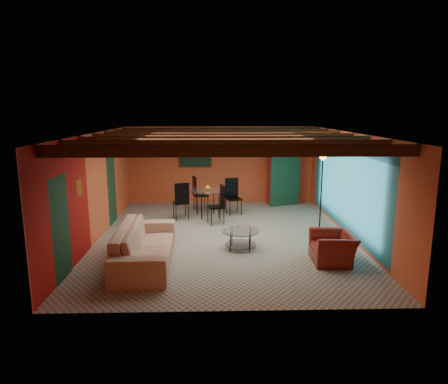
{
  "coord_description": "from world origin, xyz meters",
  "views": [
    {
      "loc": [
        -0.31,
        -10.11,
        3.27
      ],
      "look_at": [
        0.0,
        0.2,
        1.15
      ],
      "focal_mm": 32.27,
      "sensor_mm": 36.0,
      "label": 1
    }
  ],
  "objects_px": {
    "coffee_table": "(241,239)",
    "vase": "(208,177)",
    "dining_table": "(208,198)",
    "sofa": "(145,245)",
    "armoire": "(284,178)",
    "potted_plant": "(285,144)",
    "floor_lamp": "(321,192)",
    "armchair": "(333,248)"
  },
  "relations": [
    {
      "from": "coffee_table",
      "to": "armoire",
      "type": "bearing_deg",
      "value": 68.4
    },
    {
      "from": "armchair",
      "to": "armoire",
      "type": "distance_m",
      "value": 5.6
    },
    {
      "from": "armoire",
      "to": "coffee_table",
      "type": "bearing_deg",
      "value": -129.72
    },
    {
      "from": "armchair",
      "to": "dining_table",
      "type": "xyz_separation_m",
      "value": [
        -2.76,
        3.91,
        0.25
      ]
    },
    {
      "from": "dining_table",
      "to": "potted_plant",
      "type": "bearing_deg",
      "value": 32.02
    },
    {
      "from": "sofa",
      "to": "potted_plant",
      "type": "relative_size",
      "value": 5.99
    },
    {
      "from": "sofa",
      "to": "dining_table",
      "type": "height_order",
      "value": "dining_table"
    },
    {
      "from": "coffee_table",
      "to": "dining_table",
      "type": "xyz_separation_m",
      "value": [
        -0.81,
        2.98,
        0.35
      ]
    },
    {
      "from": "floor_lamp",
      "to": "potted_plant",
      "type": "bearing_deg",
      "value": 97.97
    },
    {
      "from": "coffee_table",
      "to": "dining_table",
      "type": "height_order",
      "value": "dining_table"
    },
    {
      "from": "sofa",
      "to": "potted_plant",
      "type": "xyz_separation_m",
      "value": [
        3.96,
        5.51,
        1.68
      ]
    },
    {
      "from": "sofa",
      "to": "armoire",
      "type": "relative_size",
      "value": 1.53
    },
    {
      "from": "coffee_table",
      "to": "dining_table",
      "type": "distance_m",
      "value": 3.11
    },
    {
      "from": "coffee_table",
      "to": "vase",
      "type": "xyz_separation_m",
      "value": [
        -0.81,
        2.98,
        1.02
      ]
    },
    {
      "from": "coffee_table",
      "to": "potted_plant",
      "type": "xyz_separation_m",
      "value": [
        1.84,
        4.64,
        1.87
      ]
    },
    {
      "from": "sofa",
      "to": "armchair",
      "type": "height_order",
      "value": "sofa"
    },
    {
      "from": "coffee_table",
      "to": "potted_plant",
      "type": "height_order",
      "value": "potted_plant"
    },
    {
      "from": "armchair",
      "to": "dining_table",
      "type": "height_order",
      "value": "dining_table"
    },
    {
      "from": "potted_plant",
      "to": "vase",
      "type": "relative_size",
      "value": 2.48
    },
    {
      "from": "sofa",
      "to": "armchair",
      "type": "xyz_separation_m",
      "value": [
        4.07,
        -0.06,
        -0.09
      ]
    },
    {
      "from": "armchair",
      "to": "vase",
      "type": "height_order",
      "value": "vase"
    },
    {
      "from": "armchair",
      "to": "potted_plant",
      "type": "xyz_separation_m",
      "value": [
        -0.11,
        5.56,
        1.78
      ]
    },
    {
      "from": "coffee_table",
      "to": "dining_table",
      "type": "bearing_deg",
      "value": 105.21
    },
    {
      "from": "sofa",
      "to": "floor_lamp",
      "type": "xyz_separation_m",
      "value": [
        4.41,
        2.3,
        0.66
      ]
    },
    {
      "from": "coffee_table",
      "to": "dining_table",
      "type": "relative_size",
      "value": 0.4
    },
    {
      "from": "sofa",
      "to": "coffee_table",
      "type": "distance_m",
      "value": 2.3
    },
    {
      "from": "armchair",
      "to": "armoire",
      "type": "xyz_separation_m",
      "value": [
        -0.11,
        5.56,
        0.61
      ]
    },
    {
      "from": "dining_table",
      "to": "vase",
      "type": "bearing_deg",
      "value": 180.0
    },
    {
      "from": "coffee_table",
      "to": "armoire",
      "type": "height_order",
      "value": "armoire"
    },
    {
      "from": "armchair",
      "to": "dining_table",
      "type": "bearing_deg",
      "value": -143.13
    },
    {
      "from": "floor_lamp",
      "to": "armchair",
      "type": "bearing_deg",
      "value": -98.24
    },
    {
      "from": "dining_table",
      "to": "potted_plant",
      "type": "height_order",
      "value": "potted_plant"
    },
    {
      "from": "armchair",
      "to": "armoire",
      "type": "relative_size",
      "value": 0.54
    },
    {
      "from": "sofa",
      "to": "coffee_table",
      "type": "relative_size",
      "value": 3.19
    },
    {
      "from": "sofa",
      "to": "coffee_table",
      "type": "height_order",
      "value": "sofa"
    },
    {
      "from": "sofa",
      "to": "dining_table",
      "type": "xyz_separation_m",
      "value": [
        1.31,
        3.85,
        0.16
      ]
    },
    {
      "from": "potted_plant",
      "to": "dining_table",
      "type": "bearing_deg",
      "value": -147.98
    },
    {
      "from": "sofa",
      "to": "floor_lamp",
      "type": "bearing_deg",
      "value": -64.51
    },
    {
      "from": "armchair",
      "to": "sofa",
      "type": "bearing_deg",
      "value": -89.12
    },
    {
      "from": "armchair",
      "to": "coffee_table",
      "type": "height_order",
      "value": "armchair"
    },
    {
      "from": "coffee_table",
      "to": "vase",
      "type": "bearing_deg",
      "value": 105.21
    },
    {
      "from": "dining_table",
      "to": "vase",
      "type": "relative_size",
      "value": 11.51
    }
  ]
}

